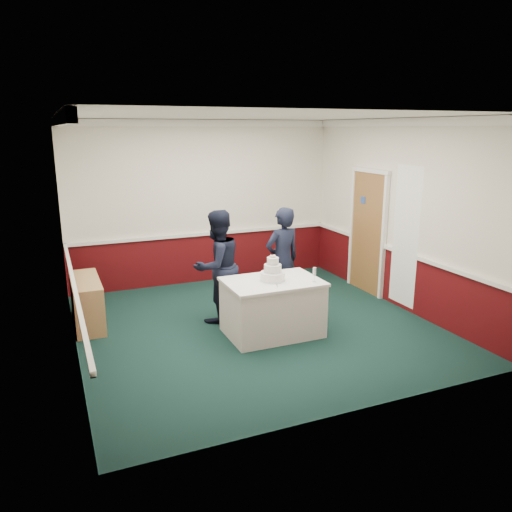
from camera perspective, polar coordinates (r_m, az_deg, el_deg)
name	(u,v)px	position (r m, az deg, el deg)	size (l,w,h in m)	color
ground	(256,326)	(7.45, 0.03, -8.01)	(5.00, 5.00, 0.00)	#122E29
room_shell	(245,188)	(7.54, -1.23, 7.73)	(5.00, 5.00, 3.00)	silver
sideboard	(87,302)	(7.80, -18.74, -5.00)	(0.41, 1.20, 0.70)	tan
cake_table	(272,307)	(7.06, 1.89, -5.83)	(1.32, 0.92, 0.79)	white
wedding_cake	(273,273)	(6.90, 1.92, -1.94)	(0.35, 0.35, 0.36)	white
cake_knife	(277,285)	(6.75, 2.39, -3.29)	(0.01, 0.22, 0.01)	silver
champagne_flute	(314,272)	(6.87, 6.69, -1.86)	(0.05, 0.05, 0.21)	silver
person_man	(217,266)	(7.44, -4.45, -1.19)	(0.82, 0.64, 1.69)	black
person_woman	(282,260)	(7.82, 3.03, -0.47)	(0.61, 0.40, 1.67)	black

